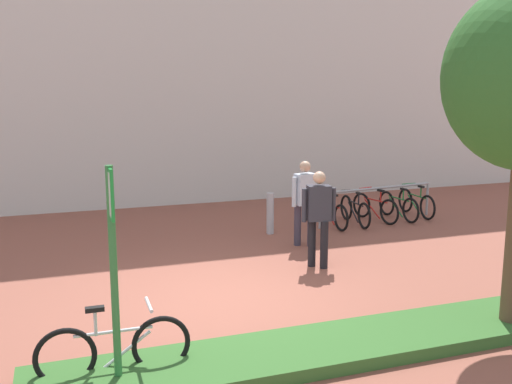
% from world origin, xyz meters
% --- Properties ---
extents(ground_plane, '(60.00, 60.00, 0.00)m').
position_xyz_m(ground_plane, '(0.00, 0.00, 0.00)').
color(ground_plane, brown).
extents(building_facade, '(28.00, 1.20, 10.00)m').
position_xyz_m(building_facade, '(0.00, 7.77, 5.00)').
color(building_facade, silver).
rests_on(building_facade, ground).
extents(planter_strip, '(7.00, 1.10, 0.16)m').
position_xyz_m(planter_strip, '(0.66, -2.19, 0.08)').
color(planter_strip, '#336028').
rests_on(planter_strip, ground).
extents(parking_sign_post, '(0.08, 0.36, 2.40)m').
position_xyz_m(parking_sign_post, '(-1.80, -2.19, 1.57)').
color(parking_sign_post, '#2D7238').
rests_on(parking_sign_post, ground).
extents(bike_at_sign, '(1.68, 0.42, 0.86)m').
position_xyz_m(bike_at_sign, '(-1.80, -1.96, 0.35)').
color(bike_at_sign, black).
rests_on(bike_at_sign, ground).
extents(bike_rack_cluster, '(3.19, 1.85, 0.83)m').
position_xyz_m(bike_rack_cluster, '(4.82, 3.69, 0.35)').
color(bike_rack_cluster, '#99999E').
rests_on(bike_rack_cluster, ground).
extents(bollard_steel, '(0.16, 0.16, 0.90)m').
position_xyz_m(bollard_steel, '(2.04, 3.42, 0.45)').
color(bollard_steel, '#ADADB2').
rests_on(bollard_steel, ground).
extents(person_suited_dark, '(0.60, 0.32, 1.72)m').
position_xyz_m(person_suited_dark, '(2.00, 0.93, 0.98)').
color(person_suited_dark, black).
rests_on(person_suited_dark, ground).
extents(person_shirt_blue, '(0.60, 0.33, 1.72)m').
position_xyz_m(person_shirt_blue, '(2.34, 2.29, 0.98)').
color(person_shirt_blue, '#383342').
rests_on(person_shirt_blue, ground).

